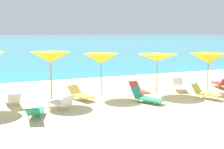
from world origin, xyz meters
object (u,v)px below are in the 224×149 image
at_px(umbrella_4, 101,58).
at_px(lounge_chair_6, 179,86).
at_px(umbrella_5, 157,58).
at_px(lounge_chair_2, 139,90).
at_px(lounge_chair_3, 35,111).
at_px(lounge_chair_11, 61,102).
at_px(lounge_chair_12, 146,97).
at_px(lounge_chair_0, 80,94).
at_px(umbrella_6, 209,58).
at_px(lounge_chair_5, 205,92).
at_px(umbrella_3, 50,57).
at_px(lounge_chair_1, 220,83).
at_px(lounge_chair_8, 13,99).

xyz_separation_m(umbrella_4, lounge_chair_6, (4.54, -0.48, -1.67)).
relative_size(umbrella_5, lounge_chair_2, 1.52).
relative_size(lounge_chair_3, lounge_chair_6, 1.05).
height_order(lounge_chair_11, lounge_chair_12, lounge_chair_12).
height_order(lounge_chair_6, lounge_chair_11, lounge_chair_11).
height_order(lounge_chair_0, lounge_chair_3, lounge_chair_0).
bearing_deg(umbrella_6, lounge_chair_5, -133.58).
bearing_deg(lounge_chair_0, umbrella_5, -18.06).
distance_m(umbrella_3, lounge_chair_3, 3.38).
bearing_deg(lounge_chair_6, umbrella_4, -160.45).
height_order(lounge_chair_1, lounge_chair_6, lounge_chair_1).
bearing_deg(umbrella_4, lounge_chair_11, -144.23).
distance_m(umbrella_5, lounge_chair_0, 4.62).
xyz_separation_m(lounge_chair_5, lounge_chair_11, (-7.15, 0.76, -0.01)).
relative_size(umbrella_3, lounge_chair_8, 1.59).
distance_m(lounge_chair_6, lounge_chair_11, 7.27).
bearing_deg(umbrella_6, lounge_chair_11, -175.16).
bearing_deg(lounge_chair_3, lounge_chair_5, -161.81).
xyz_separation_m(umbrella_5, lounge_chair_2, (-1.25, -0.26, -1.60)).
relative_size(umbrella_5, lounge_chair_6, 1.44).
xyz_separation_m(umbrella_3, lounge_chair_6, (7.19, -0.24, -1.83)).
distance_m(lounge_chair_1, lounge_chair_2, 5.43).
relative_size(lounge_chair_5, lounge_chair_11, 0.98).
bearing_deg(umbrella_5, lounge_chair_6, 1.26).
bearing_deg(umbrella_5, lounge_chair_0, 179.05).
height_order(umbrella_3, umbrella_5, umbrella_3).
bearing_deg(umbrella_3, lounge_chair_3, -114.10).
relative_size(umbrella_6, lounge_chair_11, 1.34).
bearing_deg(umbrella_4, lounge_chair_6, -6.03).
height_order(umbrella_3, lounge_chair_3, umbrella_3).
height_order(lounge_chair_0, lounge_chair_2, lounge_chair_2).
distance_m(umbrella_5, lounge_chair_8, 7.65).
bearing_deg(lounge_chair_0, lounge_chair_5, -37.70).
bearing_deg(lounge_chair_12, lounge_chair_1, -12.25).
relative_size(lounge_chair_0, lounge_chair_6, 1.07).
height_order(lounge_chair_5, lounge_chair_8, lounge_chair_5).
xyz_separation_m(lounge_chair_2, lounge_chair_8, (-6.22, 0.39, -0.05)).
height_order(lounge_chair_5, lounge_chair_12, lounge_chair_12).
relative_size(umbrella_6, lounge_chair_6, 1.36).
distance_m(lounge_chair_11, lounge_chair_12, 4.01).
height_order(umbrella_5, lounge_chair_3, umbrella_5).
bearing_deg(umbrella_4, lounge_chair_8, -175.07).
relative_size(umbrella_4, lounge_chair_1, 1.24).
distance_m(umbrella_4, lounge_chair_1, 7.45).
bearing_deg(lounge_chair_5, lounge_chair_2, 128.24).
bearing_deg(lounge_chair_12, lounge_chair_5, -32.95).
distance_m(lounge_chair_0, lounge_chair_2, 3.08).
bearing_deg(lounge_chair_5, lounge_chair_12, 155.15).
height_order(lounge_chair_8, lounge_chair_11, lounge_chair_11).
bearing_deg(lounge_chair_2, lounge_chair_11, -166.39).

